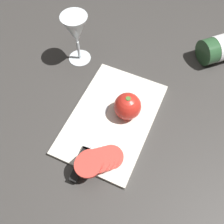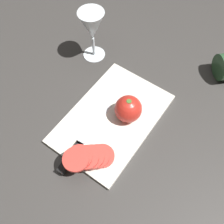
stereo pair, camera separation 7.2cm
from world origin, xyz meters
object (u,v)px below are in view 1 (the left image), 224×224
at_px(whole_tomato, 128,106).
at_px(tomato_slice_stack_near, 99,160).
at_px(wine_glass, 76,31).
at_px(knife, 84,156).

xyz_separation_m(whole_tomato, tomato_slice_stack_near, (0.17, -0.01, -0.01)).
relative_size(whole_tomato, tomato_slice_stack_near, 0.63).
relative_size(wine_glass, knife, 0.71).
distance_m(wine_glass, whole_tomato, 0.28).
bearing_deg(whole_tomato, tomato_slice_stack_near, -1.85).
distance_m(whole_tomato, knife, 0.18).
bearing_deg(wine_glass, whole_tomato, 58.40).
relative_size(wine_glass, tomato_slice_stack_near, 1.39).
height_order(whole_tomato, tomato_slice_stack_near, whole_tomato).
xyz_separation_m(wine_glass, tomato_slice_stack_near, (0.31, 0.22, -0.08)).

